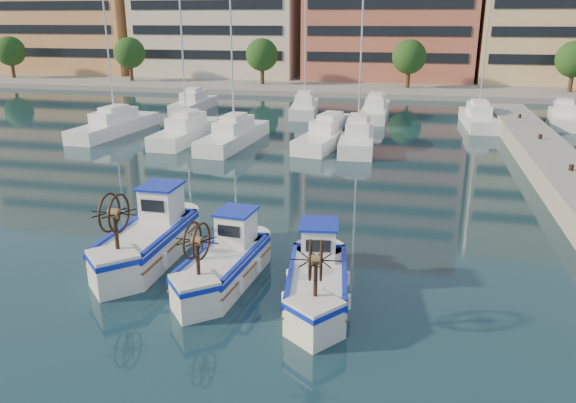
{
  "coord_description": "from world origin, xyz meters",
  "views": [
    {
      "loc": [
        4.99,
        -16.11,
        8.61
      ],
      "look_at": [
        0.25,
        4.99,
        1.5
      ],
      "focal_mm": 35.0,
      "sensor_mm": 36.0,
      "label": 1
    }
  ],
  "objects": [
    {
      "name": "fishing_boat_a",
      "position": [
        -4.28,
        1.63,
        0.89
      ],
      "size": [
        2.15,
        5.18,
        3.22
      ],
      "rotation": [
        0.0,
        0.0,
        -0.01
      ],
      "color": "silver",
      "rests_on": "ground"
    },
    {
      "name": "yacht_marina",
      "position": [
        -3.08,
        28.13,
        0.53
      ],
      "size": [
        38.05,
        23.06,
        11.5
      ],
      "color": "white",
      "rests_on": "ground"
    },
    {
      "name": "ground",
      "position": [
        0.0,
        0.0,
        0.0
      ],
      "size": [
        300.0,
        300.0,
        0.0
      ],
      "primitive_type": "plane",
      "color": "#1A3745",
      "rests_on": "ground"
    },
    {
      "name": "fishing_boat_c",
      "position": [
        2.37,
        -0.2,
        0.78
      ],
      "size": [
        2.42,
        4.65,
        2.83
      ],
      "rotation": [
        0.0,
        0.0,
        0.14
      ],
      "color": "silver",
      "rests_on": "ground"
    },
    {
      "name": "fishing_boat_b",
      "position": [
        -0.92,
        0.41,
        0.78
      ],
      "size": [
        2.23,
        4.62,
        2.83
      ],
      "rotation": [
        0.0,
        0.0,
        -0.09
      ],
      "color": "silver",
      "rests_on": "ground"
    }
  ]
}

